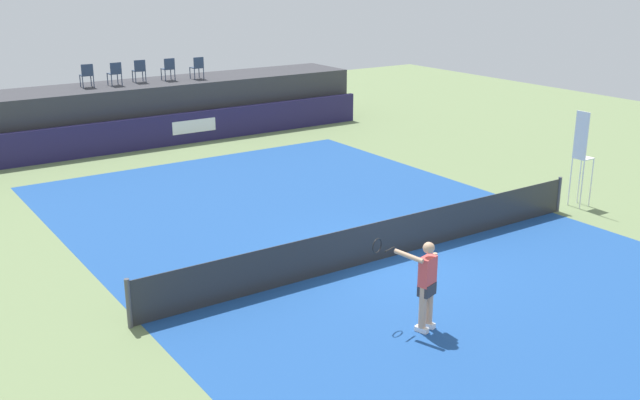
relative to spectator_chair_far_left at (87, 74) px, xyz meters
name	(u,v)px	position (x,y,z in m)	size (l,w,h in m)	color
ground_plane	(314,223)	(2.02, -12.31, -2.69)	(48.00, 48.00, 0.00)	#6B7F51
court_inner	(384,258)	(2.02, -15.31, -2.69)	(12.00, 22.00, 0.00)	#1C478C
sponsor_wall	(160,131)	(2.03, -1.81, -2.09)	(18.00, 0.22, 1.20)	#231E4C
spectator_platform	(142,111)	(2.02, -0.01, -1.59)	(18.00, 2.80, 2.20)	#38383D
spectator_chair_far_left	(87,74)	(0.00, 0.00, 0.00)	(0.46, 0.46, 0.89)	#2D3D56
spectator_chair_left	(115,73)	(1.03, -0.13, 0.00)	(0.46, 0.46, 0.89)	#2D3D56
spectator_chair_center	(139,70)	(2.08, 0.10, 0.00)	(0.47, 0.47, 0.89)	#2D3D56
spectator_chair_right	(168,68)	(3.24, -0.05, 0.00)	(0.44, 0.44, 0.89)	#2D3D56
spectator_chair_far_right	(197,67)	(4.36, -0.34, 0.00)	(0.46, 0.46, 0.89)	#2D3D56
umpire_chair	(581,152)	(9.04, -15.31, -1.11)	(0.45, 0.45, 2.76)	white
tennis_net	(385,239)	(2.02, -15.31, -2.22)	(12.40, 0.02, 0.95)	#2D2D2D
net_post_near	(129,303)	(-4.18, -15.31, -2.19)	(0.10, 0.10, 1.00)	#4C4C51
net_post_far	(559,194)	(8.22, -15.31, -2.19)	(0.10, 0.10, 1.00)	#4C4C51
tennis_player	(425,283)	(0.40, -18.50, -1.73)	(0.94, 1.10, 1.77)	white
tennis_ball	(466,208)	(6.26, -13.73, -2.66)	(0.07, 0.07, 0.07)	#D8EA33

